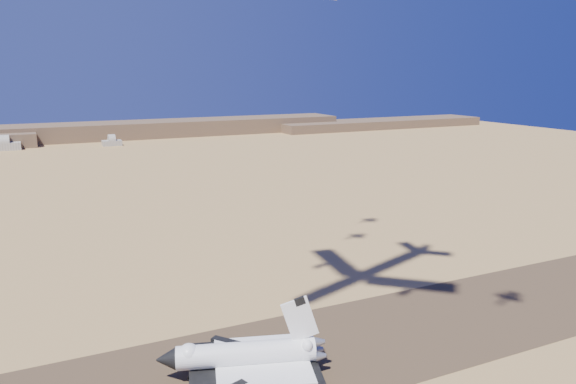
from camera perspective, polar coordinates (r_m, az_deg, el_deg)
name	(u,v)px	position (r m, az deg, el deg)	size (l,w,h in m)	color
ground	(247,369)	(153.06, -4.21, -17.47)	(1200.00, 1200.00, 0.00)	tan
runway	(247,369)	(153.04, -4.21, -17.46)	(600.00, 50.00, 0.06)	brown
ridgeline	(127,132)	(664.59, -16.02, 5.85)	(960.00, 90.00, 18.00)	brown
shuttle	(245,356)	(146.96, -4.41, -16.32)	(42.79, 33.94, 20.87)	white
crew_a	(291,382)	(145.07, 0.29, -18.78)	(0.70, 0.46, 1.92)	orange
crew_b	(268,382)	(145.65, -2.03, -18.73)	(0.77, 0.44, 1.58)	orange
crew_c	(284,379)	(146.66, -0.45, -18.47)	(0.94, 0.48, 1.61)	orange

